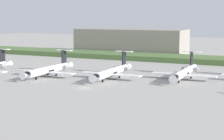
# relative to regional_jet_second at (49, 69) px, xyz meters

# --- Properties ---
(ground_plane) EXTENTS (500.00, 500.00, 0.00)m
(ground_plane) POSITION_rel_regional_jet_second_xyz_m (23.05, 15.93, -2.54)
(ground_plane) COLOR #9E9B96
(grass_berm) EXTENTS (320.00, 20.00, 2.56)m
(grass_berm) POSITION_rel_regional_jet_second_xyz_m (23.05, 65.11, -1.26)
(grass_berm) COLOR #4C6B38
(grass_berm) RESTS_ON ground
(regional_jet_second) EXTENTS (22.81, 31.00, 9.00)m
(regional_jet_second) POSITION_rel_regional_jet_second_xyz_m (0.00, 0.00, 0.00)
(regional_jet_second) COLOR white
(regional_jet_second) RESTS_ON ground
(regional_jet_third) EXTENTS (22.81, 31.00, 9.00)m
(regional_jet_third) POSITION_rel_regional_jet_second_xyz_m (23.46, 5.37, 0.00)
(regional_jet_third) COLOR white
(regional_jet_third) RESTS_ON ground
(regional_jet_fourth) EXTENTS (22.81, 31.00, 9.00)m
(regional_jet_fourth) POSITION_rel_regional_jet_second_xyz_m (47.28, 14.82, 0.00)
(regional_jet_fourth) COLOR white
(regional_jet_fourth) RESTS_ON ground
(distant_hangar) EXTENTS (63.94, 23.41, 14.48)m
(distant_hangar) POSITION_rel_regional_jet_second_xyz_m (-2.54, 87.70, 4.70)
(distant_hangar) COLOR gray
(distant_hangar) RESTS_ON ground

